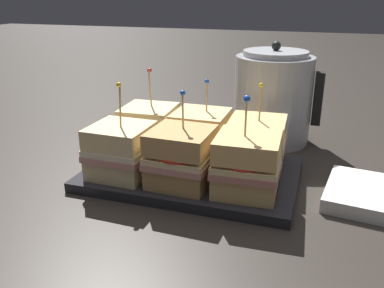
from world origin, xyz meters
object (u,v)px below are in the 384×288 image
(sandwich_front_center, at_px, (181,157))
(sandwich_back_right, at_px, (257,143))
(serving_platter, at_px, (192,174))
(sandwich_back_left, at_px, (149,130))
(napkin_stack, at_px, (374,196))
(sandwich_front_left, at_px, (121,150))
(kettle_steel, at_px, (273,98))
(sandwich_front_right, at_px, (247,165))
(sandwich_back_center, at_px, (201,136))

(sandwich_front_center, xyz_separation_m, sandwich_back_right, (0.11, 0.11, -0.00))
(serving_platter, distance_m, sandwich_back_left, 0.13)
(serving_platter, height_order, napkin_stack, napkin_stack)
(sandwich_front_left, bearing_deg, sandwich_back_left, 88.08)
(sandwich_front_center, bearing_deg, kettle_steel, 70.73)
(sandwich_front_right, distance_m, napkin_stack, 0.22)
(serving_platter, xyz_separation_m, napkin_stack, (0.31, 0.01, 0.00))
(sandwich_back_center, relative_size, kettle_steel, 0.69)
(napkin_stack, bearing_deg, sandwich_back_left, 173.11)
(sandwich_front_center, distance_m, sandwich_back_left, 0.16)
(serving_platter, height_order, sandwich_front_center, sandwich_front_center)
(sandwich_back_center, bearing_deg, napkin_stack, -8.86)
(sandwich_front_right, height_order, sandwich_back_center, sandwich_front_right)
(sandwich_front_left, xyz_separation_m, sandwich_back_right, (0.22, 0.11, -0.00))
(sandwich_back_right, distance_m, kettle_steel, 0.20)
(sandwich_front_center, bearing_deg, sandwich_back_right, 46.30)
(sandwich_front_right, bearing_deg, sandwich_back_center, 135.51)
(serving_platter, distance_m, sandwich_front_left, 0.14)
(sandwich_front_left, bearing_deg, sandwich_front_center, -0.06)
(sandwich_front_center, height_order, sandwich_back_left, sandwich_back_left)
(sandwich_front_right, bearing_deg, sandwich_front_left, -179.17)
(sandwich_front_center, distance_m, kettle_steel, 0.33)
(serving_platter, height_order, sandwich_front_left, sandwich_front_left)
(serving_platter, relative_size, sandwich_front_left, 2.27)
(sandwich_front_left, relative_size, sandwich_back_center, 1.07)
(sandwich_back_right, bearing_deg, sandwich_front_center, -133.70)
(sandwich_back_right, bearing_deg, napkin_stack, -13.53)
(sandwich_front_right, bearing_deg, serving_platter, 153.74)
(sandwich_back_center, height_order, napkin_stack, sandwich_back_center)
(serving_platter, height_order, kettle_steel, kettle_steel)
(sandwich_back_center, relative_size, sandwich_back_right, 0.98)
(sandwich_front_right, relative_size, kettle_steel, 0.71)
(kettle_steel, bearing_deg, serving_platter, -113.31)
(sandwich_back_right, distance_m, napkin_stack, 0.22)
(sandwich_front_right, relative_size, napkin_stack, 0.96)
(sandwich_front_center, distance_m, napkin_stack, 0.32)
(sandwich_front_left, height_order, kettle_steel, kettle_steel)
(sandwich_front_right, bearing_deg, sandwich_front_center, -178.25)
(sandwich_back_left, height_order, sandwich_back_center, sandwich_back_left)
(sandwich_front_left, bearing_deg, sandwich_back_right, 27.05)
(sandwich_front_left, bearing_deg, serving_platter, 27.28)
(serving_platter, bearing_deg, sandwich_back_center, 89.78)
(sandwich_front_right, xyz_separation_m, sandwich_back_right, (-0.00, 0.11, -0.00))
(sandwich_back_left, bearing_deg, sandwich_front_right, -26.81)
(sandwich_back_left, bearing_deg, sandwich_front_left, -91.92)
(sandwich_front_left, distance_m, sandwich_back_center, 0.16)
(sandwich_front_center, xyz_separation_m, sandwich_back_center, (-0.00, 0.11, 0.00))
(serving_platter, relative_size, sandwich_back_right, 2.39)
(serving_platter, distance_m, sandwich_back_center, 0.08)
(serving_platter, bearing_deg, sandwich_front_center, -89.64)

